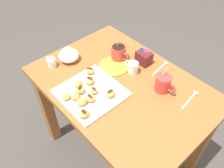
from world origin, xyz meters
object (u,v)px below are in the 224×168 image
(pastry_plate_square, at_px, (91,93))
(ice_cream_bowl, at_px, (69,55))
(cream_pitcher_white, at_px, (133,67))
(beignet_0, at_px, (90,71))
(beignet_1, at_px, (81,102))
(beignet_9, at_px, (66,97))
(beignet_2, at_px, (110,94))
(saucer_lime_left, at_px, (114,66))
(beignet_3, at_px, (84,114))
(chocolate_sauce_pitcher, at_px, (51,62))
(sugar_caddy, at_px, (144,58))
(beignet_6, at_px, (78,84))
(beignet_10, at_px, (90,81))
(beignet_4, at_px, (75,97))
(beignet_7, at_px, (80,90))
(coffee_mug_red_right, at_px, (163,83))
(beignet_8, at_px, (90,99))
(beignet_5, at_px, (94,91))
(dining_table, at_px, (121,101))
(coffee_mug_red_left, at_px, (119,53))

(pastry_plate_square, xyz_separation_m, ice_cream_bowl, (-0.32, 0.08, 0.03))
(cream_pitcher_white, distance_m, beignet_0, 0.25)
(beignet_1, xyz_separation_m, beignet_9, (-0.08, -0.04, -0.00))
(beignet_2, bearing_deg, saucer_lime_left, 133.03)
(beignet_1, relative_size, beignet_3, 0.95)
(chocolate_sauce_pitcher, bearing_deg, beignet_3, -11.40)
(sugar_caddy, distance_m, beignet_0, 0.34)
(ice_cream_bowl, distance_m, beignet_1, 0.39)
(beignet_6, distance_m, beignet_10, 0.07)
(beignet_4, relative_size, beignet_7, 0.91)
(beignet_6, height_order, beignet_10, same)
(chocolate_sauce_pitcher, bearing_deg, saucer_lime_left, 47.23)
(beignet_9, bearing_deg, coffee_mug_red_right, 56.97)
(saucer_lime_left, xyz_separation_m, beignet_7, (0.05, -0.29, 0.03))
(beignet_2, relative_size, beignet_9, 1.08)
(beignet_0, distance_m, beignet_7, 0.16)
(beignet_4, xyz_separation_m, beignet_8, (0.06, 0.05, 0.00))
(beignet_5, height_order, beignet_7, beignet_7)
(beignet_2, bearing_deg, beignet_1, -111.24)
(dining_table, height_order, coffee_mug_red_right, coffee_mug_red_right)
(saucer_lime_left, xyz_separation_m, beignet_6, (0.00, -0.27, 0.03))
(beignet_10, bearing_deg, sugar_caddy, 79.61)
(dining_table, xyz_separation_m, beignet_4, (-0.07, -0.26, 0.18))
(beignet_3, bearing_deg, beignet_4, 164.22)
(beignet_6, bearing_deg, chocolate_sauce_pitcher, -178.01)
(beignet_9, bearing_deg, dining_table, 70.54)
(beignet_2, xyz_separation_m, beignet_3, (0.01, -0.18, -0.00))
(beignet_2, distance_m, beignet_5, 0.09)
(pastry_plate_square, relative_size, beignet_7, 6.09)
(coffee_mug_red_left, distance_m, cream_pitcher_white, 0.15)
(beignet_5, bearing_deg, beignet_1, -79.04)
(beignet_9, relative_size, beignet_10, 0.89)
(beignet_2, distance_m, beignet_10, 0.15)
(saucer_lime_left, bearing_deg, beignet_1, -70.58)
(ice_cream_bowl, bearing_deg, beignet_9, -36.90)
(chocolate_sauce_pitcher, xyz_separation_m, saucer_lime_left, (0.26, 0.28, -0.03))
(coffee_mug_red_left, relative_size, beignet_2, 2.69)
(beignet_0, xyz_separation_m, beignet_9, (0.07, -0.21, -0.00))
(pastry_plate_square, xyz_separation_m, sugar_caddy, (0.01, 0.40, 0.03))
(cream_pitcher_white, relative_size, sugar_caddy, 0.99)
(beignet_5, bearing_deg, ice_cream_bowl, 168.39)
(saucer_lime_left, xyz_separation_m, beignet_5, (0.10, -0.23, 0.03))
(chocolate_sauce_pitcher, relative_size, beignet_0, 1.70)
(beignet_5, height_order, beignet_6, beignet_6)
(saucer_lime_left, bearing_deg, ice_cream_bowl, -144.82)
(beignet_7, distance_m, beignet_9, 0.08)
(beignet_0, relative_size, beignet_4, 1.14)
(beignet_8, bearing_deg, pastry_plate_square, 139.60)
(coffee_mug_red_left, xyz_separation_m, saucer_lime_left, (0.03, -0.07, -0.05))
(dining_table, height_order, beignet_3, beignet_3)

